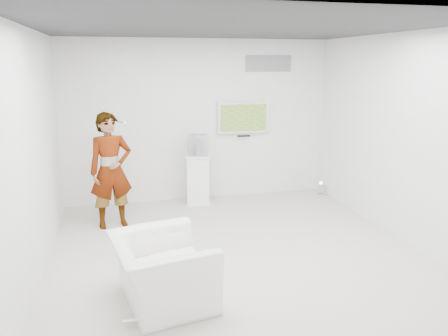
# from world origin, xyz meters

# --- Properties ---
(room) EXTENTS (5.01, 5.01, 3.00)m
(room) POSITION_xyz_m (0.00, 0.00, 1.50)
(room) COLOR #B3AFA4
(room) RESTS_ON ground
(tv) EXTENTS (1.00, 0.08, 0.60)m
(tv) POSITION_xyz_m (0.85, 2.45, 1.55)
(tv) COLOR silver
(tv) RESTS_ON room
(logo_decal) EXTENTS (0.90, 0.02, 0.30)m
(logo_decal) POSITION_xyz_m (1.35, 2.49, 2.55)
(logo_decal) COLOR slate
(logo_decal) RESTS_ON room
(person) EXTENTS (0.75, 0.57, 1.84)m
(person) POSITION_xyz_m (-1.63, 1.35, 0.92)
(person) COLOR silver
(person) RESTS_ON room
(armchair) EXTENTS (1.18, 1.29, 0.74)m
(armchair) POSITION_xyz_m (-1.10, -1.15, 0.37)
(armchair) COLOR silver
(armchair) RESTS_ON room
(pedestal) EXTENTS (0.53, 0.53, 0.93)m
(pedestal) POSITION_xyz_m (-0.08, 2.18, 0.46)
(pedestal) COLOR white
(pedestal) RESTS_ON room
(floor_uplight) EXTENTS (0.19, 0.19, 0.27)m
(floor_uplight) POSITION_xyz_m (2.36, 2.07, 0.13)
(floor_uplight) COLOR silver
(floor_uplight) RESTS_ON room
(vitrine) EXTENTS (0.44, 0.44, 0.36)m
(vitrine) POSITION_xyz_m (-0.08, 2.18, 1.11)
(vitrine) COLOR white
(vitrine) RESTS_ON pedestal
(console) EXTENTS (0.08, 0.18, 0.23)m
(console) POSITION_xyz_m (-0.08, 2.18, 1.04)
(console) COLOR white
(console) RESTS_ON pedestal
(wii_remote) EXTENTS (0.12, 0.15, 0.04)m
(wii_remote) POSITION_xyz_m (-1.42, 1.55, 1.65)
(wii_remote) COLOR white
(wii_remote) RESTS_ON person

